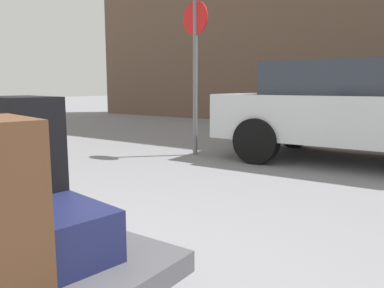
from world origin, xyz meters
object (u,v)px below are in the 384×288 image
(suitcase_black_rear_right, at_px, (24,165))
(parked_car, at_px, (374,110))
(suitcase_navy_stacked_top, at_px, (57,232))
(no_parking_sign, at_px, (195,62))
(luggage_cart, at_px, (40,269))

(suitcase_black_rear_right, relative_size, parked_car, 0.16)
(suitcase_navy_stacked_top, distance_m, no_parking_sign, 4.58)
(parked_car, bearing_deg, no_parking_sign, -161.25)
(no_parking_sign, bearing_deg, luggage_cart, -64.62)
(suitcase_black_rear_right, distance_m, parked_car, 4.78)
(suitcase_navy_stacked_top, height_order, suitcase_black_rear_right, suitcase_black_rear_right)
(suitcase_black_rear_right, bearing_deg, luggage_cart, -15.73)
(suitcase_navy_stacked_top, xyz_separation_m, suitcase_black_rear_right, (-0.40, 0.11, 0.23))
(luggage_cart, relative_size, parked_car, 0.25)
(luggage_cart, bearing_deg, suitcase_navy_stacked_top, 17.34)
(luggage_cart, xyz_separation_m, suitcase_navy_stacked_top, (0.10, 0.03, 0.19))
(suitcase_navy_stacked_top, height_order, parked_car, parked_car)
(suitcase_black_rear_right, bearing_deg, parked_car, 88.82)
(luggage_cart, relative_size, no_parking_sign, 0.47)
(parked_car, xyz_separation_m, no_parking_sign, (-2.42, -0.82, 0.69))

